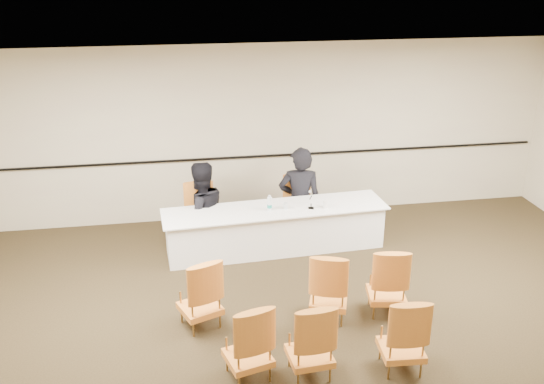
{
  "coord_description": "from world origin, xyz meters",
  "views": [
    {
      "loc": [
        -1.5,
        -5.78,
        4.38
      ],
      "look_at": [
        -0.09,
        2.6,
        0.98
      ],
      "focal_mm": 40.0,
      "sensor_mm": 36.0,
      "label": 1
    }
  ],
  "objects_px": {
    "panelist_main": "(300,203)",
    "coffee_cup": "(325,204)",
    "aud_chair_front_left": "(199,292)",
    "microphone": "(311,201)",
    "panelist_main_chair": "(300,205)",
    "aud_chair_front_right": "(387,279)",
    "aud_chair_back_left": "(248,340)",
    "panelist_second_chair": "(201,214)",
    "drinking_glass": "(286,206)",
    "aud_chair_front_mid": "(329,285)",
    "aud_chair_back_right": "(403,332)",
    "aud_chair_back_mid": "(310,338)",
    "water_bottle": "(270,203)",
    "panel_table": "(275,229)",
    "panelist_second": "(201,217)"
  },
  "relations": [
    {
      "from": "aud_chair_front_left",
      "to": "aud_chair_back_left",
      "type": "distance_m",
      "value": 1.17
    },
    {
      "from": "panel_table",
      "to": "water_bottle",
      "type": "relative_size",
      "value": 13.94
    },
    {
      "from": "panelist_main_chair",
      "to": "panelist_second_chair",
      "type": "height_order",
      "value": "same"
    },
    {
      "from": "water_bottle",
      "to": "coffee_cup",
      "type": "xyz_separation_m",
      "value": [
        0.86,
        -0.05,
        -0.06
      ]
    },
    {
      "from": "microphone",
      "to": "aud_chair_front_mid",
      "type": "distance_m",
      "value": 1.94
    },
    {
      "from": "drinking_glass",
      "to": "aud_chair_front_right",
      "type": "distance_m",
      "value": 2.19
    },
    {
      "from": "water_bottle",
      "to": "aud_chair_front_left",
      "type": "distance_m",
      "value": 2.22
    },
    {
      "from": "water_bottle",
      "to": "aud_chair_back_mid",
      "type": "distance_m",
      "value": 3.02
    },
    {
      "from": "aud_chair_front_left",
      "to": "aud_chair_back_right",
      "type": "xyz_separation_m",
      "value": [
        2.16,
        -1.21,
        0.0
      ]
    },
    {
      "from": "microphone",
      "to": "coffee_cup",
      "type": "relative_size",
      "value": 2.01
    },
    {
      "from": "panelist_second",
      "to": "aud_chair_back_left",
      "type": "bearing_deg",
      "value": 73.98
    },
    {
      "from": "aud_chair_back_left",
      "to": "aud_chair_back_right",
      "type": "xyz_separation_m",
      "value": [
        1.7,
        -0.14,
        0.0
      ]
    },
    {
      "from": "aud_chair_back_right",
      "to": "aud_chair_back_mid",
      "type": "bearing_deg",
      "value": -179.45
    },
    {
      "from": "panelist_second",
      "to": "panelist_second_chair",
      "type": "bearing_deg",
      "value": 180.0
    },
    {
      "from": "aud_chair_back_mid",
      "to": "panelist_main",
      "type": "bearing_deg",
      "value": 75.48
    },
    {
      "from": "panelist_second",
      "to": "aud_chair_back_mid",
      "type": "distance_m",
      "value": 3.65
    },
    {
      "from": "coffee_cup",
      "to": "aud_chair_back_left",
      "type": "xyz_separation_m",
      "value": [
        -1.58,
        -2.87,
        -0.28
      ]
    },
    {
      "from": "drinking_glass",
      "to": "aud_chair_back_right",
      "type": "relative_size",
      "value": 0.11
    },
    {
      "from": "microphone",
      "to": "aud_chair_front_right",
      "type": "height_order",
      "value": "aud_chair_front_right"
    },
    {
      "from": "panel_table",
      "to": "panelist_second",
      "type": "xyz_separation_m",
      "value": [
        -1.12,
        0.46,
        0.09
      ]
    },
    {
      "from": "panelist_main",
      "to": "aud_chair_back_left",
      "type": "height_order",
      "value": "panelist_main"
    },
    {
      "from": "aud_chair_front_left",
      "to": "aud_chair_back_mid",
      "type": "height_order",
      "value": "same"
    },
    {
      "from": "panelist_main_chair",
      "to": "aud_chair_front_left",
      "type": "relative_size",
      "value": 1.0
    },
    {
      "from": "panelist_main",
      "to": "aud_chair_back_right",
      "type": "height_order",
      "value": "panelist_main"
    },
    {
      "from": "aud_chair_front_left",
      "to": "microphone",
      "type": "bearing_deg",
      "value": 23.31
    },
    {
      "from": "microphone",
      "to": "aud_chair_front_right",
      "type": "xyz_separation_m",
      "value": [
        0.57,
        -1.9,
        -0.35
      ]
    },
    {
      "from": "water_bottle",
      "to": "aud_chair_front_mid",
      "type": "distance_m",
      "value": 2.02
    },
    {
      "from": "panelist_main_chair",
      "to": "aud_chair_front_right",
      "type": "height_order",
      "value": "same"
    },
    {
      "from": "drinking_glass",
      "to": "aud_chair_back_left",
      "type": "height_order",
      "value": "aud_chair_back_left"
    },
    {
      "from": "panel_table",
      "to": "aud_chair_back_right",
      "type": "relative_size",
      "value": 3.64
    },
    {
      "from": "aud_chair_front_right",
      "to": "aud_chair_back_mid",
      "type": "xyz_separation_m",
      "value": [
        -1.25,
        -1.06,
        0.0
      ]
    },
    {
      "from": "coffee_cup",
      "to": "aud_chair_front_right",
      "type": "xyz_separation_m",
      "value": [
        0.34,
        -1.88,
        -0.28
      ]
    },
    {
      "from": "panelist_main",
      "to": "water_bottle",
      "type": "bearing_deg",
      "value": 56.22
    },
    {
      "from": "aud_chair_back_mid",
      "to": "aud_chair_back_right",
      "type": "xyz_separation_m",
      "value": [
        1.03,
        -0.06,
        0.0
      ]
    },
    {
      "from": "panelist_main_chair",
      "to": "drinking_glass",
      "type": "relative_size",
      "value": 9.5
    },
    {
      "from": "aud_chair_front_right",
      "to": "aud_chair_back_mid",
      "type": "distance_m",
      "value": 1.64
    },
    {
      "from": "aud_chair_back_left",
      "to": "panelist_second_chair",
      "type": "bearing_deg",
      "value": 79.96
    },
    {
      "from": "coffee_cup",
      "to": "aud_chair_front_right",
      "type": "relative_size",
      "value": 0.13
    },
    {
      "from": "panel_table",
      "to": "coffee_cup",
      "type": "bearing_deg",
      "value": -12.13
    },
    {
      "from": "water_bottle",
      "to": "aud_chair_back_right",
      "type": "distance_m",
      "value": 3.23
    },
    {
      "from": "panelist_main",
      "to": "coffee_cup",
      "type": "distance_m",
      "value": 0.76
    },
    {
      "from": "panelist_second",
      "to": "aud_chair_front_mid",
      "type": "xyz_separation_m",
      "value": [
        1.46,
        -2.46,
        0.04
      ]
    },
    {
      "from": "panelist_second_chair",
      "to": "microphone",
      "type": "distance_m",
      "value": 1.79
    },
    {
      "from": "coffee_cup",
      "to": "aud_chair_back_mid",
      "type": "bearing_deg",
      "value": -107.18
    },
    {
      "from": "aud_chair_front_right",
      "to": "coffee_cup",
      "type": "bearing_deg",
      "value": 109.79
    },
    {
      "from": "drinking_glass",
      "to": "aud_chair_front_mid",
      "type": "relative_size",
      "value": 0.11
    },
    {
      "from": "water_bottle",
      "to": "aud_chair_front_right",
      "type": "relative_size",
      "value": 0.26
    },
    {
      "from": "water_bottle",
      "to": "aud_chair_front_left",
      "type": "bearing_deg",
      "value": -122.51
    },
    {
      "from": "drinking_glass",
      "to": "aud_chair_front_mid",
      "type": "distance_m",
      "value": 1.98
    },
    {
      "from": "coffee_cup",
      "to": "aud_chair_front_left",
      "type": "xyz_separation_m",
      "value": [
        -2.04,
        -1.8,
        -0.28
      ]
    }
  ]
}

